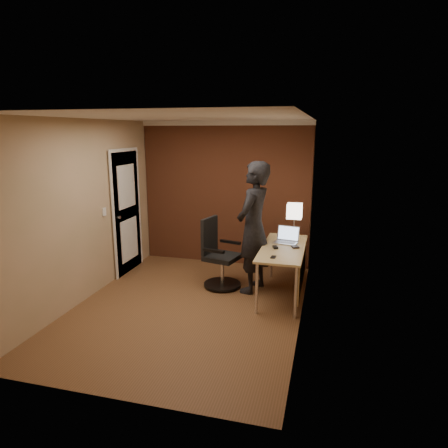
{
  "coord_description": "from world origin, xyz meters",
  "views": [
    {
      "loc": [
        1.75,
        -4.76,
        2.35
      ],
      "look_at": [
        0.35,
        0.55,
        1.05
      ],
      "focal_mm": 32.0,
      "sensor_mm": 36.0,
      "label": 1
    }
  ],
  "objects": [
    {
      "name": "room",
      "position": [
        -0.27,
        1.54,
        1.37
      ],
      "size": [
        4.0,
        4.0,
        4.0
      ],
      "color": "brown",
      "rests_on": "ground"
    },
    {
      "name": "desk",
      "position": [
        1.25,
        0.7,
        0.6
      ],
      "size": [
        0.6,
        1.5,
        0.73
      ],
      "color": "tan",
      "rests_on": "ground"
    },
    {
      "name": "desk_lamp",
      "position": [
        1.28,
        1.22,
        1.15
      ],
      "size": [
        0.22,
        0.22,
        0.54
      ],
      "color": "silver",
      "rests_on": "desk"
    },
    {
      "name": "laptop",
      "position": [
        1.2,
        0.97,
        0.79
      ],
      "size": [
        0.37,
        0.31,
        0.23
      ],
      "color": "silver",
      "rests_on": "desk"
    },
    {
      "name": "mouse",
      "position": [
        1.08,
        0.61,
        0.75
      ],
      "size": [
        0.09,
        0.11,
        0.03
      ],
      "primitive_type": "cube",
      "rotation": [
        0.0,
        0.0,
        0.37
      ],
      "color": "black",
      "rests_on": "desk"
    },
    {
      "name": "phone",
      "position": [
        1.11,
        0.19,
        0.73
      ],
      "size": [
        0.07,
        0.12,
        0.01
      ],
      "primitive_type": "cube",
      "rotation": [
        0.0,
        0.0,
        -0.07
      ],
      "color": "black",
      "rests_on": "desk"
    },
    {
      "name": "wallet",
      "position": [
        1.35,
        0.71,
        0.74
      ],
      "size": [
        0.13,
        0.14,
        0.02
      ],
      "primitive_type": "cube",
      "rotation": [
        0.0,
        0.0,
        0.4
      ],
      "color": "black",
      "rests_on": "desk"
    },
    {
      "name": "office_chair",
      "position": [
        0.2,
        0.81,
        0.46
      ],
      "size": [
        0.57,
        0.64,
        1.04
      ],
      "color": "black",
      "rests_on": "ground"
    },
    {
      "name": "person",
      "position": [
        0.73,
        0.79,
        0.96
      ],
      "size": [
        0.61,
        0.79,
        1.93
      ],
      "primitive_type": "imported",
      "rotation": [
        0.0,
        0.0,
        -1.81
      ],
      "color": "black",
      "rests_on": "ground"
    }
  ]
}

